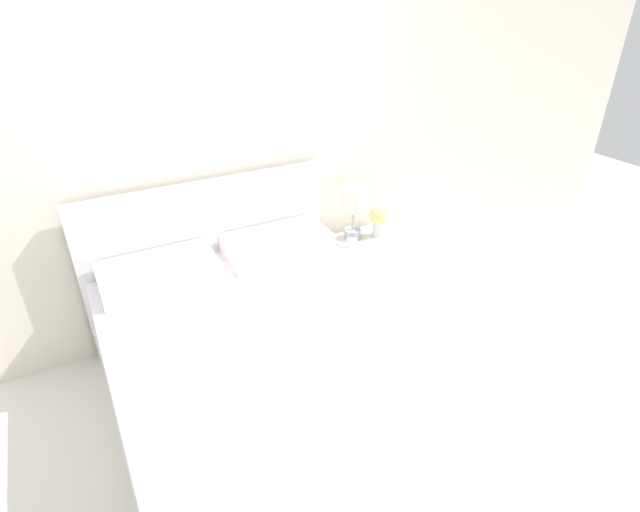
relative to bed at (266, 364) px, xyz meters
The scene contains 7 objects.
ground_plane 0.98m from the bed, 90.00° to the left, with size 12.00×12.00×0.00m, color silver.
wall_back 1.39m from the bed, 90.00° to the left, with size 8.00×0.06×2.60m.
bed is the anchor object (origin of this frame).
nightstand 1.31m from the bed, 32.82° to the left, with size 0.41×0.41×0.50m.
table_lamp 1.38m from the bed, 36.95° to the left, with size 0.18×0.18×0.39m.
flower_vase 1.47m from the bed, 30.50° to the left, with size 0.14×0.14×0.23m.
alarm_clock 1.20m from the bed, 34.73° to the left, with size 0.07×0.04×0.06m.
Camera 1 is at (-0.74, -2.94, 2.21)m, focal length 28.00 mm.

